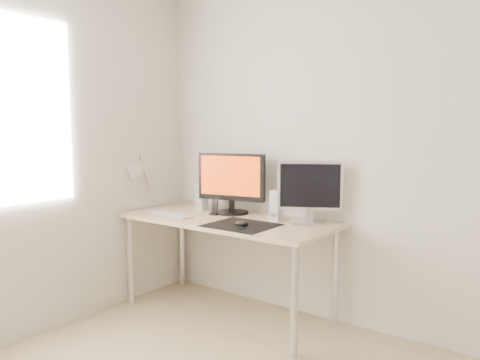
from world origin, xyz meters
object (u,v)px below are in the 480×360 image
Objects in this scene: phone_dock at (215,210)px; keyboard at (170,215)px; speaker_left at (202,197)px; mouse at (241,223)px; main_monitor at (231,181)px; desk at (227,229)px; speaker_right at (276,206)px; second_monitor at (310,189)px.

keyboard is at bearing -138.12° from phone_dock.
speaker_left reaches higher than phone_dock.
mouse is 0.19× the size of main_monitor.
speaker_left is (-0.37, 0.14, 0.19)m from desk.
desk is 3.70× the size of keyboard.
desk is 0.41m from speaker_right.
speaker_right reaches higher than keyboard.
speaker_left is (-0.63, 0.31, 0.09)m from mouse.
desk is 13.42× the size of phone_dock.
speaker_right is 0.51m from phone_dock.
phone_dock reaches higher than desk.
main_monitor is 0.26m from phone_dock.
desk is 0.20m from phone_dock.
speaker_right is (0.71, -0.01, 0.00)m from speaker_left.
main_monitor reaches higher than keyboard.
phone_dock is at bearing 163.50° from desk.
keyboard is at bearing -157.78° from speaker_right.
keyboard is at bearing -159.02° from second_monitor.
speaker_left and speaker_right have the same top height.
second_monitor is 0.77m from phone_dock.
mouse is 0.54m from main_monitor.
speaker_right is (0.09, 0.30, 0.09)m from mouse.
mouse is 0.24× the size of second_monitor.
desk is 0.69m from second_monitor.
second_monitor reaches higher than speaker_left.
phone_dock is (-0.15, 0.05, 0.11)m from desk.
desk is 7.31× the size of speaker_right.
keyboard is (-0.04, -0.32, -0.10)m from speaker_left.
phone_dock is at bearing 41.88° from keyboard.
main_monitor is at bearing 47.17° from keyboard.
phone_dock is (-0.73, -0.15, -0.20)m from second_monitor.
second_monitor is 1.01× the size of keyboard.
speaker_right is at bearing 20.11° from desk.
second_monitor is at bearing 16.81° from speaker_right.
speaker_left is 0.33m from keyboard.
main_monitor reaches higher than mouse.
main_monitor is at bearing 5.39° from speaker_left.
mouse is 0.47m from phone_dock.
phone_dock is (-0.07, -0.12, -0.22)m from main_monitor.
phone_dock reaches higher than mouse.
main_monitor is (-0.35, 0.34, 0.23)m from mouse.
main_monitor is at bearing 117.55° from desk.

